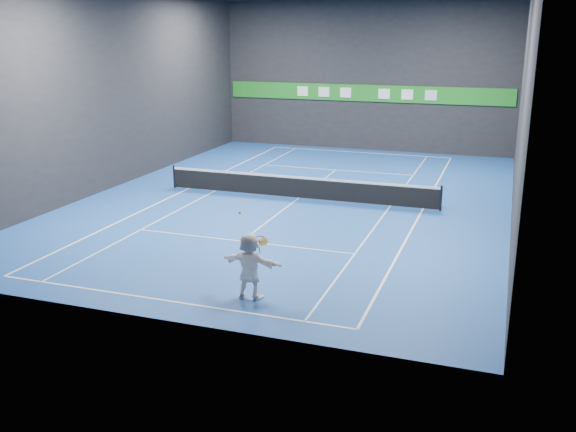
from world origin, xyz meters
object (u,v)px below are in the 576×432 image
(tennis_net, at_px, (298,187))
(tennis_racket, at_px, (260,241))
(player, at_px, (250,265))
(tennis_ball, at_px, (240,213))

(tennis_net, height_order, tennis_racket, tennis_racket)
(player, bearing_deg, tennis_net, -75.09)
(tennis_ball, relative_size, tennis_racket, 0.15)
(player, relative_size, tennis_net, 0.15)
(player, height_order, tennis_ball, tennis_ball)
(tennis_ball, xyz_separation_m, tennis_racket, (0.59, -0.02, -0.73))
(tennis_ball, bearing_deg, player, -12.38)
(player, distance_m, tennis_ball, 1.50)
(player, xyz_separation_m, tennis_net, (-2.20, 10.92, -0.42))
(tennis_ball, xyz_separation_m, tennis_net, (-1.91, 10.86, -1.88))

